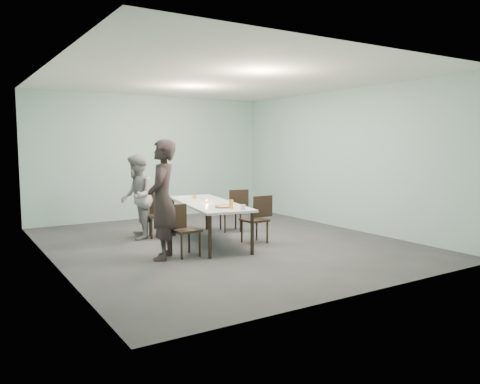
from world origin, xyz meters
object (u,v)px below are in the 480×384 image
amber_tumbler (195,197)px  chair_near_left (181,226)px  chair_far_right (234,207)px  tealight (207,202)px  pizza (224,207)px  diner_near (162,200)px  side_plate (220,205)px  water_tumbler (243,207)px  chair_far_left (155,212)px  diner_far (137,197)px  table (208,205)px  beer_glass (231,204)px  chair_near_right (258,216)px

amber_tumbler → chair_near_left: bearing=-124.5°
chair_far_right → tealight: bearing=50.3°
chair_far_right → pizza: size_ratio=2.56×
diner_near → side_plate: bearing=133.1°
water_tumbler → tealight: size_ratio=1.61×
chair_near_left → chair_far_left: (0.25, 1.72, 0.00)m
chair_near_left → chair_far_left: size_ratio=1.00×
diner_far → amber_tumbler: 1.12m
diner_near → side_plate: size_ratio=10.61×
table → diner_near: bearing=-148.8°
amber_tumbler → table: bearing=-92.9°
water_tumbler → amber_tumbler: size_ratio=1.12×
chair_far_right → side_plate: (-1.03, -1.22, 0.25)m
beer_glass → water_tumbler: size_ratio=1.67×
beer_glass → chair_near_right: bearing=26.4°
table → beer_glass: (-0.07, -0.95, 0.13)m
diner_near → chair_near_right: bearing=128.5°
chair_far_left → tealight: chair_far_left is taller
tealight → water_tumbler: bearing=-86.7°
beer_glass → water_tumbler: bearing=-74.3°
water_tumbler → side_plate: bearing=92.8°
diner_near → diner_far: bearing=-154.0°
table → pizza: 0.82m
diner_near → beer_glass: bearing=112.3°
chair_far_right → tealight: (-1.06, -0.77, 0.27)m
diner_near → diner_far: (0.20, 1.75, -0.14)m
diner_near → side_plate: diner_near is taller
table → side_plate: bearing=-93.3°
side_plate → tealight: (-0.03, 0.45, 0.02)m
amber_tumbler → tealight: bearing=-97.7°
diner_far → diner_near: bearing=13.4°
chair_far_right → amber_tumbler: 1.02m
chair_far_left → beer_glass: size_ratio=5.80×
table → beer_glass: bearing=-94.1°
diner_near → pizza: (1.10, -0.06, -0.19)m
chair_far_right → tealight: 1.34m
tealight → table: bearing=47.9°
table → tealight: size_ratio=48.54×
pizza → amber_tumbler: size_ratio=4.25×
diner_near → amber_tumbler: size_ratio=23.86×
pizza → tealight: tealight is taller
chair_far_left → tealight: bearing=-42.2°
chair_far_left → diner_near: bearing=-91.8°
chair_near_left → chair_near_right: bearing=3.5°
chair_far_left → chair_near_right: size_ratio=1.00×
diner_far → pizza: (0.90, -1.81, -0.05)m
chair_near_right → tealight: (-0.83, 0.47, 0.27)m
table → pizza: pizza is taller
chair_near_left → amber_tumbler: chair_near_left is taller
table → chair_far_left: (-0.67, 0.93, -0.19)m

